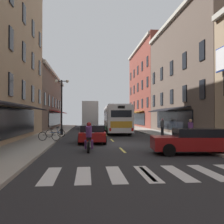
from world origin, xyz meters
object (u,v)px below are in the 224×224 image
box_truck (90,115)px  sedan_far (196,141)px  bicycle_near (49,136)px  pedestrian_far (162,127)px  sedan_mid (92,134)px  transit_bus (117,119)px  pedestrian_near (162,125)px  street_lamp_twin (62,104)px  pedestrian_mid (191,131)px  bicycle_mid (55,133)px  motorcycle_rider (89,139)px  sedan_near (90,123)px

box_truck → sedan_far: (5.23, -29.46, -1.48)m
bicycle_near → pedestrian_far: bearing=25.0°
box_truck → sedan_mid: size_ratio=1.80×
transit_bus → pedestrian_near: transit_bus is taller
sedan_far → street_lamp_twin: 16.06m
pedestrian_far → pedestrian_mid: bearing=-140.0°
bicycle_mid → pedestrian_mid: pedestrian_mid is taller
box_truck → sedan_far: 29.95m
transit_bus → sedan_mid: (-3.10, -11.28, -1.03)m
box_truck → bicycle_mid: box_truck is taller
bicycle_near → bicycle_mid: 3.29m
sedan_far → bicycle_mid: sedan_far is taller
motorcycle_rider → pedestrian_mid: (7.07, 2.77, 0.28)m
box_truck → motorcycle_rider: (-0.37, -27.84, -1.47)m
sedan_near → pedestrian_far: pedestrian_far is taller
pedestrian_near → pedestrian_far: pedestrian_far is taller
bicycle_near → pedestrian_near: pedestrian_near is taller
box_truck → street_lamp_twin: bearing=-100.7°
sedan_near → street_lamp_twin: bearing=-97.5°
box_truck → street_lamp_twin: street_lamp_twin is taller
bicycle_near → sedan_far: bearing=-39.6°
sedan_near → street_lamp_twin: size_ratio=0.80×
bicycle_near → pedestrian_near: size_ratio=1.06×
pedestrian_mid → street_lamp_twin: 13.53m
transit_bus → sedan_far: 18.09m
motorcycle_rider → bicycle_near: size_ratio=1.22×
bicycle_near → pedestrian_near: 15.31m
sedan_far → street_lamp_twin: bearing=121.3°
sedan_mid → sedan_near: bearing=89.5°
box_truck → bicycle_near: (-3.34, -22.36, -1.67)m
transit_bus → motorcycle_rider: size_ratio=5.38×
sedan_mid → pedestrian_far: (6.89, 5.18, 0.31)m
box_truck → pedestrian_near: size_ratio=5.10×
sedan_mid → bicycle_near: (-3.26, 0.44, -0.18)m
transit_bus → bicycle_near: (-6.36, -10.84, -1.21)m
sedan_far → pedestrian_far: (1.59, 11.83, 0.29)m
transit_bus → bicycle_near: transit_bus is taller
sedan_mid → motorcycle_rider: bearing=-93.4°
pedestrian_mid → pedestrian_far: 7.45m
transit_bus → pedestrian_near: size_ratio=6.94×
pedestrian_far → sedan_far: bearing=-146.7°
box_truck → pedestrian_mid: box_truck is taller
transit_bus → sedan_near: 20.05m
box_truck → sedan_far: size_ratio=1.76×
sedan_mid → street_lamp_twin: size_ratio=0.82×
bicycle_mid → pedestrian_mid: size_ratio=1.03×
bicycle_mid → street_lamp_twin: size_ratio=0.31×
box_truck → bicycle_mid: bearing=-99.7°
sedan_mid → pedestrian_near: size_ratio=2.83×
sedan_far → pedestrian_mid: pedestrian_mid is taller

